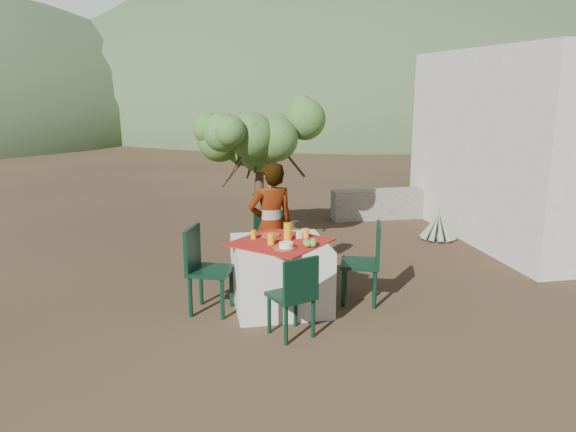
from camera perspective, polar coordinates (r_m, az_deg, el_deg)
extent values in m
plane|color=#342118|center=(6.83, -6.74, -8.01)|extent=(160.00, 160.00, 0.00)
cube|color=white|center=(6.34, -0.79, -5.98)|extent=(1.02, 1.02, 0.75)
cube|color=maroon|center=(6.23, -0.80, -2.67)|extent=(1.30, 1.30, 0.01)
cylinder|color=black|center=(7.05, -2.30, -5.37)|extent=(0.04, 0.04, 0.43)
cylinder|color=black|center=(7.15, 0.18, -5.07)|extent=(0.04, 0.04, 0.43)
cylinder|color=black|center=(7.34, -3.11, -4.60)|extent=(0.04, 0.04, 0.43)
cylinder|color=black|center=(7.44, -0.72, -4.34)|extent=(0.04, 0.04, 0.43)
cube|color=black|center=(7.18, -1.50, -3.21)|extent=(0.47, 0.47, 0.04)
cube|color=black|center=(7.29, -1.99, -1.10)|extent=(0.40, 0.11, 0.42)
cylinder|color=black|center=(5.90, 0.78, -9.22)|extent=(0.04, 0.04, 0.42)
cylinder|color=black|center=(5.74, -1.92, -9.87)|extent=(0.04, 0.04, 0.42)
cylinder|color=black|center=(5.65, 2.57, -10.25)|extent=(0.04, 0.04, 0.42)
cylinder|color=black|center=(5.49, -0.20, -10.98)|extent=(0.04, 0.04, 0.42)
cube|color=black|center=(5.61, 0.31, -8.09)|extent=(0.51, 0.51, 0.04)
cube|color=black|center=(5.40, 1.34, -6.45)|extent=(0.38, 0.18, 0.41)
cylinder|color=black|center=(6.09, -6.68, -8.30)|extent=(0.05, 0.05, 0.47)
cylinder|color=black|center=(6.41, -5.77, -7.15)|extent=(0.05, 0.05, 0.47)
cylinder|color=black|center=(6.19, -9.89, -8.03)|extent=(0.05, 0.05, 0.47)
cylinder|color=black|center=(6.51, -8.83, -6.91)|extent=(0.05, 0.05, 0.47)
cube|color=black|center=(6.22, -7.86, -5.54)|extent=(0.57, 0.57, 0.04)
cube|color=black|center=(6.20, -9.70, -3.20)|extent=(0.20, 0.43, 0.46)
cylinder|color=black|center=(6.73, 5.80, -6.19)|extent=(0.05, 0.05, 0.46)
cylinder|color=black|center=(6.40, 5.66, -7.23)|extent=(0.05, 0.05, 0.46)
cylinder|color=black|center=(6.73, 8.80, -6.29)|extent=(0.05, 0.05, 0.46)
cylinder|color=black|center=(6.40, 8.82, -7.33)|extent=(0.05, 0.05, 0.46)
cube|color=black|center=(6.49, 7.33, -4.83)|extent=(0.55, 0.55, 0.04)
cube|color=black|center=(6.42, 9.14, -2.79)|extent=(0.18, 0.42, 0.45)
imported|color=#8C6651|center=(6.86, -1.74, -0.95)|extent=(0.63, 0.47, 1.57)
cylinder|color=#4A3925|center=(8.42, -2.87, 1.48)|extent=(0.13, 0.13, 1.50)
sphere|color=#356425|center=(8.30, -2.93, 6.54)|extent=(0.64, 0.64, 0.64)
sphere|color=#356425|center=(8.38, 1.07, 7.73)|extent=(0.60, 0.60, 0.60)
sphere|color=#356425|center=(8.34, -6.71, 7.24)|extent=(0.56, 0.56, 0.56)
sphere|color=#356425|center=(8.87, -2.79, 8.37)|extent=(0.58, 0.58, 0.58)
sphere|color=#356425|center=(7.78, -2.00, 6.50)|extent=(0.51, 0.51, 0.51)
sphere|color=slate|center=(9.44, 14.97, -2.08)|extent=(0.19, 0.19, 0.19)
cone|color=slate|center=(9.38, 15.06, -0.60)|extent=(0.11, 0.11, 0.56)
cone|color=slate|center=(9.46, 15.71, -0.94)|extent=(0.34, 0.12, 0.47)
cone|color=slate|center=(9.51, 15.36, -0.84)|extent=(0.30, 0.27, 0.49)
cone|color=slate|center=(9.52, 14.89, -0.80)|extent=(0.17, 0.34, 0.48)
cone|color=slate|center=(9.48, 14.48, -0.83)|extent=(0.20, 0.33, 0.49)
cone|color=slate|center=(9.41, 14.28, -0.92)|extent=(0.32, 0.24, 0.49)
cone|color=slate|center=(9.34, 14.37, -1.04)|extent=(0.34, 0.12, 0.47)
cone|color=slate|center=(9.29, 14.71, -1.14)|extent=(0.30, 0.27, 0.49)
cone|color=slate|center=(9.28, 15.19, -1.18)|extent=(0.17, 0.34, 0.48)
cone|color=slate|center=(9.32, 15.61, -1.15)|extent=(0.20, 0.33, 0.49)
cone|color=slate|center=(9.39, 15.80, -1.05)|extent=(0.32, 0.24, 0.49)
cube|color=silver|center=(10.17, 25.63, 6.53)|extent=(3.20, 4.20, 3.00)
cube|color=gray|center=(10.77, 11.28, 1.27)|extent=(2.60, 0.35, 0.55)
ellipsoid|color=#3C5932|center=(44.20, 5.60, 10.02)|extent=(48.00, 48.00, 20.00)
ellipsoid|color=slate|center=(58.51, -14.56, 10.45)|extent=(60.00, 60.00, 24.00)
ellipsoid|color=slate|center=(59.61, 17.97, 10.27)|extent=(36.00, 36.00, 14.00)
cylinder|color=brown|center=(6.47, -1.82, -1.94)|extent=(0.23, 0.23, 0.01)
cylinder|color=brown|center=(5.96, -0.41, -3.27)|extent=(0.23, 0.23, 0.01)
cylinder|color=orange|center=(6.34, -3.52, -1.89)|extent=(0.06, 0.06, 0.10)
cylinder|color=orange|center=(6.10, -1.75, -2.34)|extent=(0.08, 0.08, 0.12)
cylinder|color=orange|center=(6.25, -0.04, -1.62)|extent=(0.09, 0.09, 0.20)
cylinder|color=brown|center=(5.96, -0.20, -3.29)|extent=(0.21, 0.21, 0.01)
cylinder|color=white|center=(5.95, -0.20, -2.97)|extent=(0.15, 0.15, 0.06)
cylinder|color=orange|center=(6.37, 1.85, -1.76)|extent=(0.07, 0.07, 0.11)
cylinder|color=orange|center=(6.44, 1.58, -1.68)|extent=(0.05, 0.05, 0.09)
cube|color=white|center=(6.35, 1.11, -1.88)|extent=(0.08, 0.06, 0.09)
sphere|color=#5D9636|center=(6.05, 1.87, -2.70)|extent=(0.08, 0.08, 0.08)
sphere|color=#5D9636|center=(6.08, 2.58, -2.64)|extent=(0.08, 0.08, 0.08)
sphere|color=#5D9636|center=(6.01, 2.52, -2.82)|extent=(0.08, 0.08, 0.08)
sphere|color=#5D9636|center=(6.00, 1.99, -2.85)|extent=(0.08, 0.08, 0.08)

